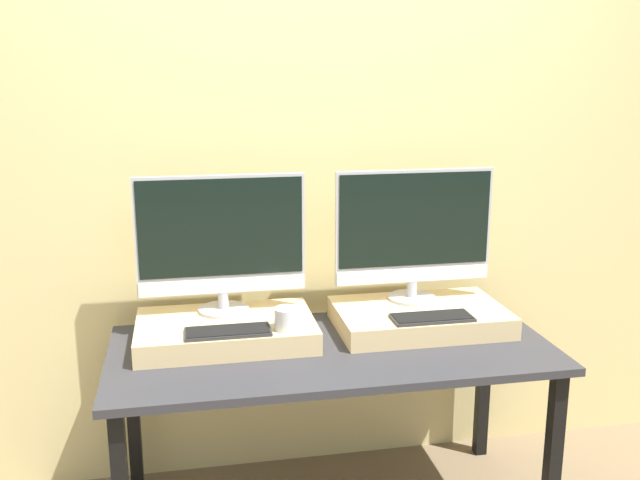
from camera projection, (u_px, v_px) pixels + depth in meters
name	position (u px, v px, depth m)	size (l,w,h in m)	color
wall_back	(310.00, 171.00, 2.94)	(8.00, 0.04, 2.60)	#DBC684
workbench	(332.00, 363.00, 2.67)	(1.64, 0.74, 0.70)	#2D2D33
wooden_riser_left	(226.00, 331.00, 2.69)	(0.66, 0.43, 0.08)	#D6B77F
monitor_left	(221.00, 240.00, 2.72)	(0.64, 0.20, 0.54)	#B2B2B7
keyboard_left	(228.00, 331.00, 2.55)	(0.31, 0.13, 0.01)	#2D2D2D
mug	(287.00, 319.00, 2.58)	(0.09, 0.09, 0.08)	white
wooden_riser_right	(420.00, 317.00, 2.84)	(0.66, 0.43, 0.08)	#D6B77F
monitor_right	(414.00, 231.00, 2.86)	(0.64, 0.20, 0.54)	#B2B2B7
keyboard_right	(432.00, 317.00, 2.69)	(0.31, 0.13, 0.01)	#2D2D2D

